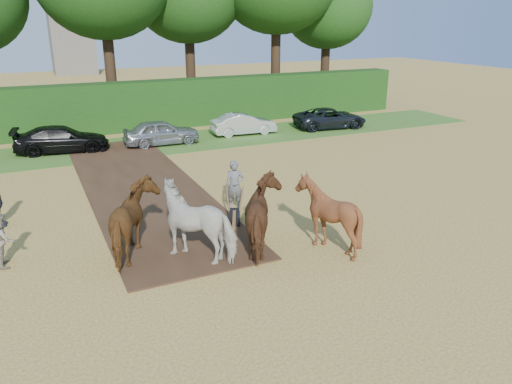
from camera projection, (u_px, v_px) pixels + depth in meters
ground at (144, 263)px, 14.50m from camera, size 120.00×120.00×0.00m
earth_strip at (141, 186)px, 21.08m from camera, size 4.50×17.00×0.05m
grass_verge at (83, 152)px, 26.47m from camera, size 50.00×5.00×0.03m
hedgerow at (71, 111)px, 29.83m from camera, size 46.00×1.60×3.00m
spectator_near at (3, 240)px, 14.18m from camera, size 0.60×0.77×1.58m
plough_team at (234, 217)px, 14.92m from camera, size 7.75×5.84×2.23m
parked_cars at (158, 132)px, 28.00m from camera, size 31.03×3.47×1.42m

